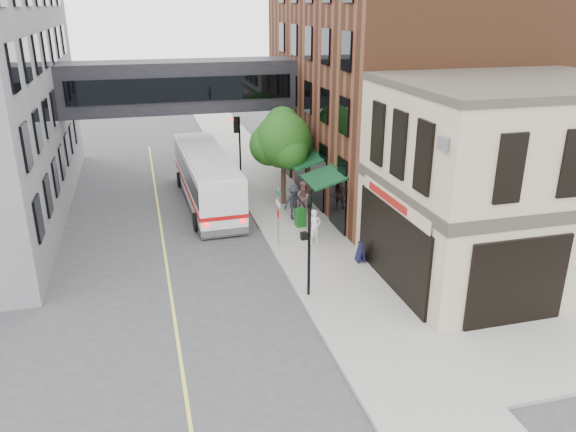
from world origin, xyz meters
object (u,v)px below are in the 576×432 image
pedestrian_a (315,227)px  sandwich_board (360,252)px  pedestrian_b (304,198)px  newspaper_box (300,217)px  bus (207,176)px  pedestrian_c (294,202)px

pedestrian_a → sandwich_board: size_ratio=1.95×
pedestrian_b → newspaper_box: 1.92m
bus → pedestrian_a: bus is taller
bus → sandwich_board: bearing=-60.9°
newspaper_box → sandwich_board: (1.45, -4.89, -0.03)m
newspaper_box → sandwich_board: newspaper_box is taller
newspaper_box → bus: bearing=122.3°
pedestrian_a → pedestrian_b: pedestrian_b is taller
bus → pedestrian_c: (4.20, -4.17, -0.59)m
pedestrian_b → sandwich_board: (0.75, -6.62, -0.50)m
pedestrian_c → newspaper_box: (0.02, -1.11, -0.48)m
bus → newspaper_box: 6.85m
newspaper_box → sandwich_board: bearing=-79.9°
sandwich_board → newspaper_box: bearing=110.1°
pedestrian_b → newspaper_box: bearing=-113.3°
newspaper_box → sandwich_board: 5.10m
pedestrian_c → newspaper_box: 1.21m
pedestrian_b → newspaper_box: size_ratio=1.97×
pedestrian_a → pedestrian_c: bearing=85.8°
pedestrian_c → pedestrian_a: bearing=-100.8°
bus → newspaper_box: bearing=-51.3°
pedestrian_b → pedestrian_c: size_ratio=0.98×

